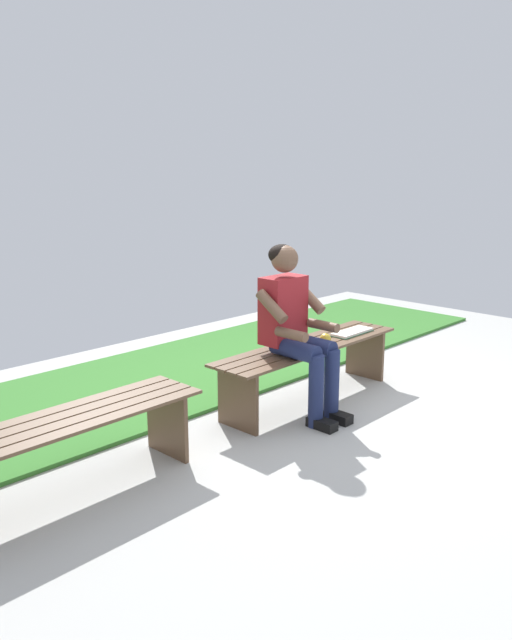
% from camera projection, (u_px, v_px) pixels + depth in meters
% --- Properties ---
extents(ground_plane, '(10.00, 7.00, 0.04)m').
position_uv_depth(ground_plane, '(323.00, 494.00, 3.63)').
color(ground_plane, '#B2B2AD').
extents(grass_strip, '(9.00, 1.72, 0.03)m').
position_uv_depth(grass_strip, '(108.00, 394.00, 5.13)').
color(grass_strip, '#387A2D').
rests_on(grass_strip, ground).
extents(bench_near, '(1.83, 0.45, 0.46)m').
position_uv_depth(bench_near, '(309.00, 357.00, 4.96)').
color(bench_near, brown).
rests_on(bench_near, ground).
extents(bench_far, '(1.73, 0.45, 0.46)m').
position_uv_depth(bench_far, '(60.00, 439.00, 3.48)').
color(bench_far, brown).
rests_on(bench_far, ground).
extents(person_seated, '(0.50, 0.69, 1.26)m').
position_uv_depth(person_seated, '(295.00, 323.00, 4.62)').
color(person_seated, maroon).
rests_on(person_seated, ground).
extents(apple, '(0.09, 0.09, 0.09)m').
position_uv_depth(apple, '(325.00, 339.00, 4.93)').
color(apple, gold).
rests_on(apple, bench_near).
extents(book_open, '(0.41, 0.16, 0.02)m').
position_uv_depth(book_open, '(352.00, 332.00, 5.27)').
color(book_open, white).
rests_on(book_open, bench_near).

